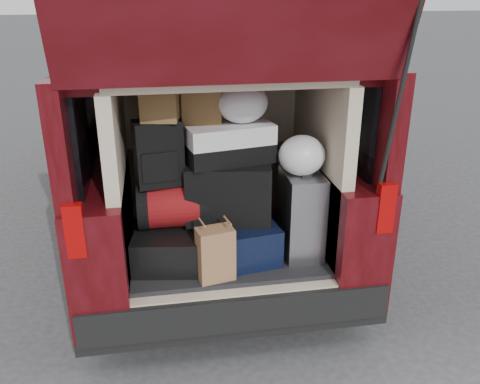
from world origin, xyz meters
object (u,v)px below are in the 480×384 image
object	(u,v)px
navy_hardshell	(234,236)
black_soft_case	(229,191)
twotone_duffel	(229,143)
black_hardshell	(169,242)
backpack	(159,153)
red_duffel	(173,204)
silver_roller	(301,214)
kraft_bag	(215,254)

from	to	relation	value
navy_hardshell	black_soft_case	world-z (taller)	black_soft_case
navy_hardshell	twotone_duffel	size ratio (longest dim) A/B	1.08
navy_hardshell	black_soft_case	size ratio (longest dim) A/B	1.09
black_hardshell	backpack	distance (m)	0.60
backpack	twotone_duffel	size ratio (longest dim) A/B	0.75
red_duffel	black_soft_case	bearing A→B (deg)	-1.49
black_hardshell	silver_roller	bearing A→B (deg)	3.45
silver_roller	red_duffel	size ratio (longest dim) A/B	1.26
navy_hardshell	twotone_duffel	world-z (taller)	twotone_duffel
black_soft_case	twotone_duffel	bearing A→B (deg)	83.54
black_hardshell	navy_hardshell	size ratio (longest dim) A/B	0.99
backpack	twotone_duffel	distance (m)	0.44
black_soft_case	kraft_bag	bearing A→B (deg)	-103.28
silver_roller	red_duffel	xyz separation A→B (m)	(-0.82, 0.09, 0.09)
kraft_bag	twotone_duffel	xyz separation A→B (m)	(0.14, 0.34, 0.58)
kraft_bag	black_soft_case	distance (m)	0.43
navy_hardshell	red_duffel	size ratio (longest dim) A/B	1.29
kraft_bag	backpack	bearing A→B (deg)	122.75
navy_hardshell	red_duffel	bearing A→B (deg)	167.48
navy_hardshell	kraft_bag	size ratio (longest dim) A/B	1.73
backpack	twotone_duffel	xyz separation A→B (m)	(0.43, 0.03, 0.03)
twotone_duffel	backpack	bearing A→B (deg)	172.88
silver_roller	twotone_duffel	size ratio (longest dim) A/B	1.05
kraft_bag	twotone_duffel	bearing A→B (deg)	56.28
black_hardshell	black_soft_case	bearing A→B (deg)	8.24
black_hardshell	backpack	world-z (taller)	backpack
black_soft_case	black_hardshell	bearing A→B (deg)	-170.80
black_hardshell	silver_roller	world-z (taller)	silver_roller
navy_hardshell	kraft_bag	bearing A→B (deg)	-127.60
red_duffel	backpack	size ratio (longest dim) A/B	1.11
red_duffel	silver_roller	bearing A→B (deg)	-5.64
silver_roller	black_soft_case	world-z (taller)	black_soft_case
black_hardshell	navy_hardshell	bearing A→B (deg)	6.50
red_duffel	black_soft_case	distance (m)	0.36
silver_roller	red_duffel	world-z (taller)	silver_roller
backpack	twotone_duffel	bearing A→B (deg)	-6.05
silver_roller	backpack	bearing A→B (deg)	176.17
silver_roller	red_duffel	bearing A→B (deg)	175.13
silver_roller	black_soft_case	size ratio (longest dim) A/B	1.06
kraft_bag	black_soft_case	xyz separation A→B (m)	(0.13, 0.30, 0.27)
black_hardshell	twotone_duffel	bearing A→B (deg)	13.07
navy_hardshell	twotone_duffel	bearing A→B (deg)	105.90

